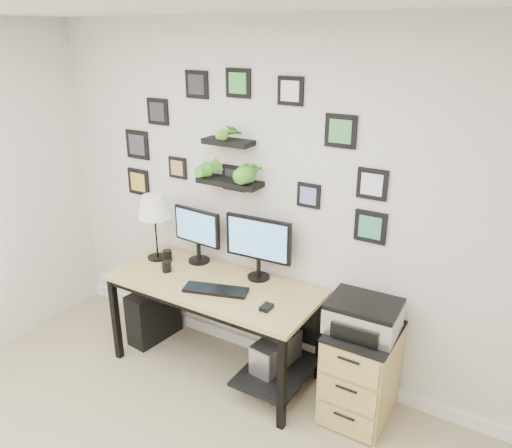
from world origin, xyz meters
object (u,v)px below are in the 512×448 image
Objects in this scene: pc_tower_grey at (276,362)px; file_cabinet at (360,373)px; pc_tower_black at (154,314)px; printer at (363,316)px; mug at (167,266)px; monitor_right at (258,243)px; monitor_left at (197,232)px; desk at (220,297)px; table_lamp at (154,208)px.

pc_tower_grey is 0.65× the size of file_cabinet.
pc_tower_grey is (1.21, -0.02, -0.02)m from pc_tower_black.
file_cabinet is at bearing -1.59° from printer.
printer is at bearing 4.70° from mug.
monitor_right is at bearing 21.75° from mug.
monitor_left is at bearing 68.45° from mug.
table_lamp is at bearing 173.24° from desk.
mug is (0.22, -0.15, -0.39)m from table_lamp.
table_lamp is 1.18× the size of pc_tower_black.
pc_tower_grey is at bearing -175.92° from printer.
monitor_right is at bearing 15.66° from pc_tower_black.
monitor_left reaches higher than mug.
table_lamp is (-0.89, -0.12, 0.14)m from monitor_right.
printer is (1.82, 0.02, 0.55)m from pc_tower_black.
pc_tower_black is 1.21m from pc_tower_grey.
pc_tower_black is (-0.28, 0.10, -0.56)m from mug.
printer is at bearing -5.53° from monitor_left.
table_lamp is at bearing 146.48° from mug.
monitor_left is 5.45× the size of mug.
mug is at bearing -14.48° from pc_tower_black.
table_lamp reaches higher than monitor_left.
monitor_right is 6.37× the size of mug.
desk is at bearing 8.57° from mug.
table_lamp reaches higher than printer.
desk is 0.83m from pc_tower_black.
monitor_left is 1.03× the size of pc_tower_grey.
printer is at bearing 4.08° from pc_tower_grey.
monitor_left is 0.97× the size of printer.
monitor_left is at bearing 150.45° from desk.
file_cabinet is at bearing 3.02° from desk.
mug is at bearing -174.88° from pc_tower_grey.
desk reaches higher than pc_tower_black.
table_lamp is 1.24× the size of pc_tower_grey.
mug is at bearing -175.30° from printer.
monitor_left is 0.67× the size of file_cabinet.
mug is (-0.45, -0.07, 0.16)m from desk.
monitor_left is 0.86× the size of monitor_right.
file_cabinet is (1.10, 0.06, -0.29)m from desk.
mug is at bearing -111.55° from monitor_left.
pc_tower_grey is (0.93, 0.08, -0.58)m from mug.
monitor_right reaches higher than monitor_left.
printer reaches higher than pc_tower_black.
mug is 0.12× the size of file_cabinet.
mug reaches higher than pc_tower_grey.
monitor_left is 0.36m from mug.
pc_tower_grey is at bearing 4.94° from pc_tower_black.
table_lamp is 0.80× the size of file_cabinet.
file_cabinet is (1.84, 0.02, 0.11)m from pc_tower_black.
mug is 1.55m from printer.
monitor_left reaches higher than pc_tower_black.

